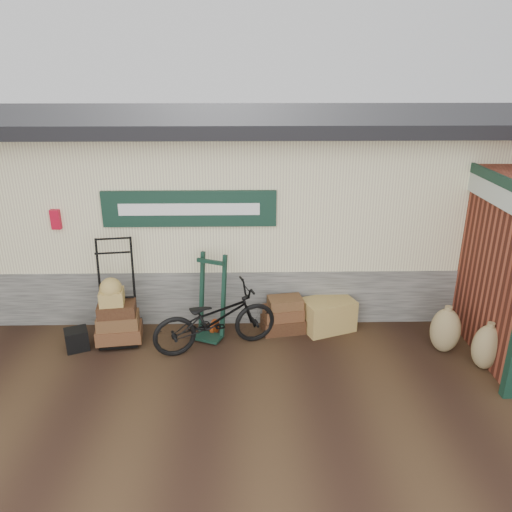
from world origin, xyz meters
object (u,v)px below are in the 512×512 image
(suitcase_stack, at_px, (283,314))
(bicycle, at_px, (215,315))
(wicker_hamper, at_px, (328,315))
(black_trunk, at_px, (77,339))
(porter_trolley, at_px, (117,290))
(green_barrow, at_px, (211,297))

(suitcase_stack, distance_m, bicycle, 1.18)
(wicker_hamper, distance_m, black_trunk, 3.85)
(wicker_hamper, relative_size, bicycle, 0.42)
(porter_trolley, distance_m, suitcase_stack, 2.58)
(bicycle, bearing_deg, black_trunk, 71.13)
(green_barrow, xyz_separation_m, wicker_hamper, (1.83, 0.18, -0.41))
(green_barrow, bearing_deg, bicycle, -55.01)
(wicker_hamper, height_order, bicycle, bicycle)
(porter_trolley, relative_size, black_trunk, 4.99)
(wicker_hamper, distance_m, bicycle, 1.86)
(suitcase_stack, bearing_deg, bicycle, -154.79)
(porter_trolley, height_order, bicycle, porter_trolley)
(porter_trolley, relative_size, suitcase_stack, 2.45)
(green_barrow, distance_m, suitcase_stack, 1.18)
(green_barrow, xyz_separation_m, suitcase_stack, (1.11, 0.14, -0.37))
(green_barrow, bearing_deg, porter_trolley, -155.40)
(porter_trolley, bearing_deg, suitcase_stack, -3.64)
(suitcase_stack, height_order, wicker_hamper, suitcase_stack)
(porter_trolley, relative_size, green_barrow, 1.21)
(suitcase_stack, xyz_separation_m, wicker_hamper, (0.72, 0.04, -0.04))
(green_barrow, height_order, bicycle, green_barrow)
(suitcase_stack, height_order, black_trunk, suitcase_stack)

